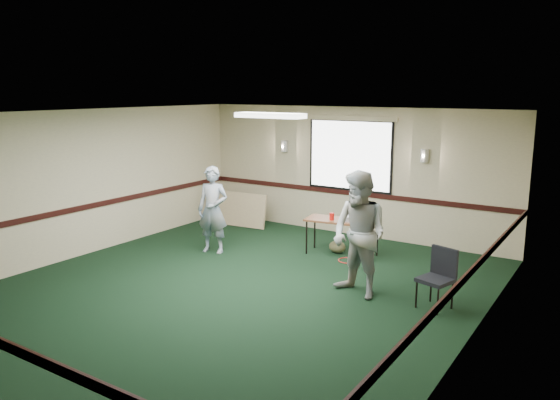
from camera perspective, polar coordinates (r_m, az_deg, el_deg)
The scene contains 13 objects.
ground at distance 8.61m, azimuth -4.79°, elevation -9.32°, with size 8.00×8.00×0.00m, color black.
room_shell at distance 9.92m, azimuth 2.60°, elevation 2.95°, with size 8.00×8.02×8.00m.
folding_table at distance 10.20m, azimuth 6.50°, elevation -2.34°, with size 1.42×0.74×0.68m.
projector at distance 10.09m, azimuth 7.52°, elevation -1.95°, with size 0.28×0.23×0.09m, color #9998A1.
game_console at distance 10.18m, azimuth 9.09°, elevation -2.01°, with size 0.18×0.15×0.05m, color white.
red_cup at distance 10.14m, azimuth 5.43°, elevation -1.72°, with size 0.09×0.09×0.13m, color #B8120C.
water_bottle at distance 9.91m, azimuth 8.86°, elevation -1.95°, with size 0.06×0.06×0.19m, color #92D3F0.
duffel_bag at distance 10.44m, azimuth 6.01°, elevation -4.89°, with size 0.33×0.25×0.23m, color brown.
cable_coil at distance 10.02m, azimuth 7.07°, elevation -6.28°, with size 0.35×0.35×0.02m, color red.
folded_table at distance 12.43m, azimuth -4.58°, elevation -0.94°, with size 1.49×0.06×0.76m, color tan.
conference_chair at distance 8.10m, azimuth 16.28°, elevation -7.34°, with size 0.52×0.54×0.86m.
person_left at distance 10.35m, azimuth -7.03°, elevation -1.02°, with size 0.60×0.39×1.65m, color #416690.
person_right at distance 8.15m, azimuth 8.30°, elevation -3.61°, with size 0.92×0.72×1.89m, color #7A9FBE.
Camera 1 is at (4.97, -6.33, 3.06)m, focal length 35.00 mm.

